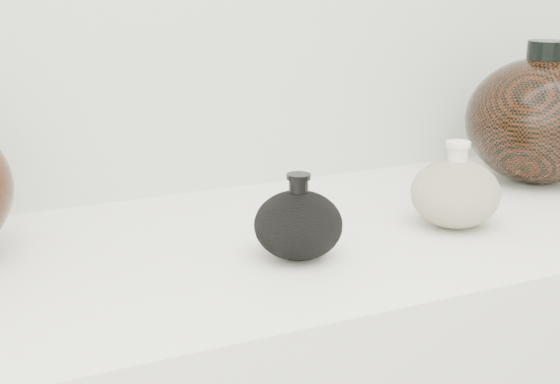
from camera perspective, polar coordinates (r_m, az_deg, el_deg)
name	(u,v)px	position (r m, az deg, el deg)	size (l,w,h in m)	color
black_gourd_vase	(298,224)	(0.93, 1.34, -2.37)	(0.13, 0.13, 0.11)	black
cream_gourd_vase	(455,192)	(1.07, 12.69, -0.03)	(0.15, 0.15, 0.12)	beige
right_round_pot	(540,120)	(1.33, 18.49, 5.04)	(0.27, 0.27, 0.23)	black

